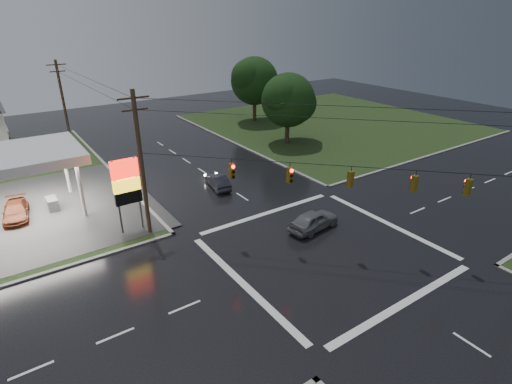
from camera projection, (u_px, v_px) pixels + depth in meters
ground at (324, 249)px, 28.86m from camera, size 120.00×120.00×0.00m
grass_ne at (331, 123)px, 61.81m from camera, size 36.00×36.00×0.08m
pylon_sign at (126, 184)px, 29.72m from camera, size 2.00×0.35×6.00m
utility_pole_nw at (141, 163)px, 28.78m from camera, size 2.20×0.32×11.00m
utility_pole_n at (63, 101)px, 50.34m from camera, size 2.20×0.32×10.50m
traffic_signals at (331, 165)px, 26.20m from camera, size 26.87×26.87×1.47m
tree_ne_near at (289, 100)px, 50.42m from camera, size 7.99×6.80×8.98m
tree_ne_far at (255, 81)px, 60.76m from camera, size 8.46×7.20×9.80m
car_north at (218, 181)px, 38.81m from camera, size 2.08×4.21×1.33m
car_crossing at (314, 220)px, 31.33m from camera, size 4.68×2.35×1.53m
car_pump at (16, 211)px, 32.93m from camera, size 2.45×4.78×1.33m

